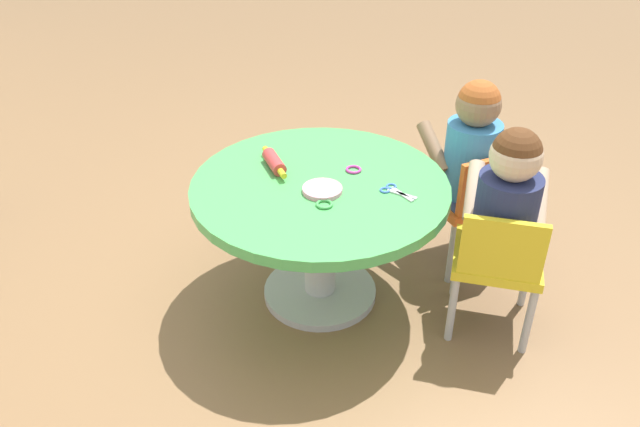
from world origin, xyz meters
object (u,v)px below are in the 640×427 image
child_chair_right (471,199)px  rolling_pin (274,162)px  craft_table (320,211)px  seated_child_left (508,199)px  seated_child_right (472,144)px  child_chair_left (497,261)px  craft_scissors (394,191)px

child_chair_right → rolling_pin: size_ratio=2.34×
craft_table → seated_child_left: seated_child_left is taller
seated_child_left → seated_child_right: (0.41, -0.02, 0.00)m
seated_child_left → rolling_pin: size_ratio=2.23×
child_chair_left → seated_child_left: 0.23m
child_chair_left → craft_scissors: (0.18, 0.33, 0.20)m
seated_child_left → craft_table: bearing=68.4°
child_chair_right → rolling_pin: (0.00, 0.78, 0.23)m
child_chair_left → child_chair_right: bearing=-6.5°
craft_table → craft_scissors: (-0.09, -0.25, 0.12)m
child_chair_right → craft_scissors: child_chair_right is taller
seated_child_left → child_chair_right: 0.44m
seated_child_right → rolling_pin: 0.77m
rolling_pin → child_chair_left: bearing=-119.2°
craft_table → rolling_pin: rolling_pin is taller
child_chair_left → seated_child_right: seated_child_right is taller
seated_child_right → craft_scissors: seated_child_right is taller
child_chair_left → rolling_pin: bearing=60.8°
craft_scissors → child_chair_right: bearing=-59.1°
child_chair_left → seated_child_right: size_ratio=1.05×
seated_child_right → rolling_pin: seated_child_right is taller
craft_scissors → rolling_pin: bearing=60.0°
child_chair_right → rolling_pin: 0.81m
craft_table → child_chair_left: (-0.27, -0.58, -0.08)m
craft_table → rolling_pin: size_ratio=4.03×
craft_table → seated_child_right: 0.66m
craft_table → craft_scissors: craft_scissors is taller
craft_table → rolling_pin: (0.14, 0.15, 0.14)m
seated_child_left → craft_scissors: size_ratio=3.72×
craft_table → seated_child_left: size_ratio=1.81×
seated_child_left → craft_scissors: seated_child_left is taller
seated_child_left → rolling_pin: (0.37, 0.75, -0.00)m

